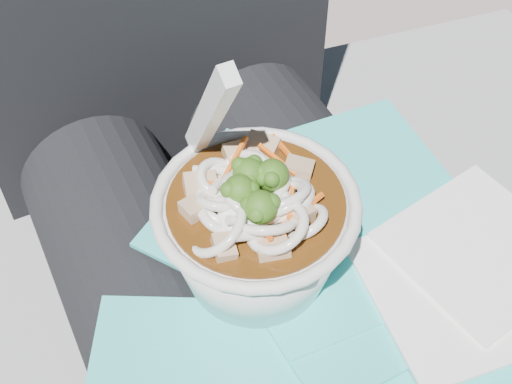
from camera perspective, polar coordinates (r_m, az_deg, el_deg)
name	(u,v)px	position (r m, az deg, el deg)	size (l,w,h in m)	color
stone_ledge	(218,353)	(0.93, -3.03, -12.72)	(1.00, 0.50, 0.48)	gray
lap	(278,324)	(0.60, 1.77, -10.53)	(0.31, 0.48, 0.14)	black
person_body	(230,229)	(0.62, -2.08, -2.98)	(0.34, 0.94, 1.02)	black
plastic_bag	(357,291)	(0.53, 8.06, -7.83)	(0.41, 0.36, 0.01)	#2FC6C4
napkins	(468,272)	(0.54, 16.62, -6.15)	(0.17, 0.16, 0.01)	white
udon_bowl	(255,226)	(0.48, -0.06, -2.74)	(0.14, 0.14, 0.19)	white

